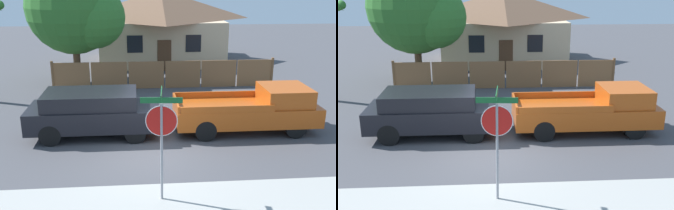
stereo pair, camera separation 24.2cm
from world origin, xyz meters
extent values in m
plane|color=#47474C|center=(0.00, 0.00, 0.00)|extent=(80.00, 80.00, 0.00)
cube|color=brown|center=(-3.85, 8.66, 0.75)|extent=(1.92, 0.06, 1.49)
cube|color=brown|center=(-1.85, 8.66, 0.75)|extent=(1.92, 0.06, 1.49)
cube|color=brown|center=(0.15, 8.66, 0.75)|extent=(1.92, 0.06, 1.49)
cube|color=brown|center=(2.15, 8.66, 0.75)|extent=(1.92, 0.06, 1.49)
cube|color=brown|center=(4.16, 8.66, 0.75)|extent=(1.92, 0.06, 1.49)
cube|color=brown|center=(6.16, 8.66, 0.75)|extent=(1.92, 0.06, 1.49)
cube|color=brown|center=(-4.85, 8.66, 0.80)|extent=(0.12, 0.12, 1.59)
cube|color=brown|center=(7.16, 8.66, 0.80)|extent=(0.12, 0.12, 1.59)
cube|color=beige|center=(1.46, 16.39, 1.52)|extent=(8.38, 6.84, 3.04)
pyramid|color=brown|center=(1.46, 16.39, 4.04)|extent=(9.05, 7.39, 1.98)
cube|color=black|center=(-0.43, 12.95, 1.77)|extent=(1.00, 0.04, 1.10)
cube|color=black|center=(3.34, 12.95, 1.77)|extent=(1.00, 0.04, 1.10)
cube|color=brown|center=(1.46, 12.95, 1.00)|extent=(0.90, 0.04, 2.00)
cylinder|color=brown|center=(-3.75, 10.27, 1.17)|extent=(0.40, 0.40, 2.34)
sphere|color=#2D6B28|center=(-3.75, 10.27, 4.28)|extent=(5.19, 5.19, 5.19)
sphere|color=#31732C|center=(-2.58, 9.63, 3.77)|extent=(3.37, 3.37, 3.37)
cube|color=black|center=(-2.00, 2.00, 0.77)|extent=(4.89, 2.06, 0.80)
cube|color=black|center=(-2.12, 2.00, 1.46)|extent=(3.43, 1.89, 0.56)
cube|color=black|center=(-0.50, 2.00, 1.46)|extent=(0.06, 1.80, 0.47)
cylinder|color=black|center=(-0.49, 2.91, 0.39)|extent=(0.79, 0.22, 0.79)
cylinder|color=black|center=(-0.48, 1.09, 0.39)|extent=(0.79, 0.22, 0.79)
cylinder|color=black|center=(-3.52, 2.90, 0.39)|extent=(0.79, 0.22, 0.79)
cylinder|color=black|center=(-3.51, 1.08, 0.39)|extent=(0.79, 0.22, 0.79)
cube|color=#B74C14|center=(3.81, 2.00, 0.74)|extent=(5.52, 2.06, 0.72)
cube|color=#B74C14|center=(5.33, 2.00, 1.43)|extent=(1.77, 1.89, 0.67)
cube|color=#B74C14|center=(2.88, 2.97, 1.22)|extent=(3.47, 0.09, 0.25)
cube|color=#B74C14|center=(2.88, 1.02, 1.22)|extent=(3.47, 0.09, 0.25)
cube|color=#B74C14|center=(1.09, 1.99, 1.22)|extent=(0.08, 1.95, 0.25)
cylinder|color=black|center=(5.52, 2.91, 0.39)|extent=(0.79, 0.22, 0.79)
cylinder|color=black|center=(5.53, 1.09, 0.39)|extent=(0.79, 0.22, 0.79)
cylinder|color=black|center=(2.10, 2.91, 0.39)|extent=(0.79, 0.22, 0.79)
cylinder|color=black|center=(2.10, 1.08, 0.39)|extent=(0.79, 0.22, 0.79)
cylinder|color=gray|center=(0.22, -2.81, 1.35)|extent=(0.07, 0.07, 2.71)
cylinder|color=red|center=(0.22, -2.81, 2.26)|extent=(0.78, 0.09, 0.78)
cylinder|color=white|center=(0.22, -2.81, 2.26)|extent=(0.83, 0.08, 0.83)
cube|color=#19602D|center=(0.22, -2.81, 2.81)|extent=(1.07, 0.12, 0.15)
cube|color=#19602D|center=(0.22, -2.81, 2.99)|extent=(0.11, 0.97, 0.15)
camera|label=1|loc=(-0.39, -12.21, 5.70)|focal=42.00mm
camera|label=2|loc=(-0.15, -12.23, 5.70)|focal=42.00mm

